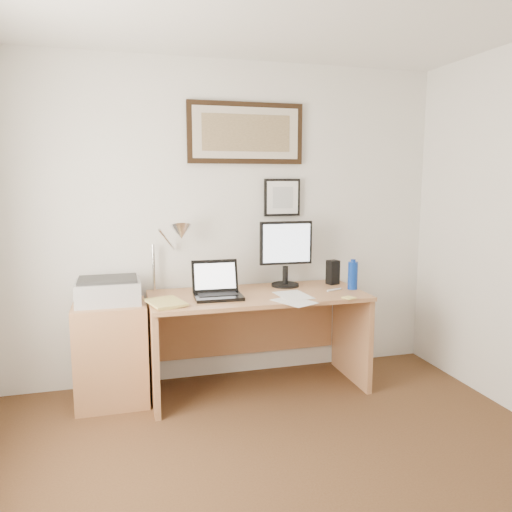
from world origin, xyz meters
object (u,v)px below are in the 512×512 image
object	(u,v)px
water_bottle	(353,276)
lcd_monitor	(286,250)
printer	(108,291)
laptop	(217,289)
side_cabinet	(111,354)
book	(150,305)
desk	(255,321)

from	to	relation	value
water_bottle	lcd_monitor	world-z (taller)	lcd_monitor
water_bottle	printer	world-z (taller)	water_bottle
laptop	water_bottle	bearing A→B (deg)	-1.14
lcd_monitor	printer	xyz separation A→B (m)	(-1.35, -0.10, -0.22)
water_bottle	laptop	distance (m)	1.07
side_cabinet	laptop	distance (m)	0.88
laptop	printer	bearing A→B (deg)	171.53
book	lcd_monitor	world-z (taller)	lcd_monitor
side_cabinet	laptop	world-z (taller)	laptop
book	laptop	bearing A→B (deg)	17.11
lcd_monitor	book	bearing A→B (deg)	-161.54
desk	printer	distance (m)	1.11
book	desk	size ratio (longest dim) A/B	0.19
book	lcd_monitor	bearing A→B (deg)	18.46
book	desk	bearing A→B (deg)	18.02
water_bottle	lcd_monitor	bearing A→B (deg)	153.69
book	desk	distance (m)	0.88
desk	water_bottle	bearing A→B (deg)	-9.89
side_cabinet	desk	xyz separation A→B (m)	(1.07, 0.04, 0.15)
laptop	side_cabinet	bearing A→B (deg)	174.37
side_cabinet	lcd_monitor	world-z (taller)	lcd_monitor
desk	lcd_monitor	world-z (taller)	lcd_monitor
side_cabinet	lcd_monitor	bearing A→B (deg)	5.76
side_cabinet	water_bottle	xyz separation A→B (m)	(1.82, -0.10, 0.49)
desk	book	bearing A→B (deg)	-161.98
water_bottle	lcd_monitor	xyz separation A→B (m)	(-0.47, 0.23, 0.18)
desk	laptop	xyz separation A→B (m)	(-0.31, -0.11, 0.29)
side_cabinet	water_bottle	world-z (taller)	water_bottle
book	desk	xyz separation A→B (m)	(0.80, 0.26, -0.25)
lcd_monitor	water_bottle	bearing A→B (deg)	-26.31
desk	lcd_monitor	xyz separation A→B (m)	(0.28, 0.10, 0.53)
side_cabinet	lcd_monitor	size ratio (longest dim) A/B	1.40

